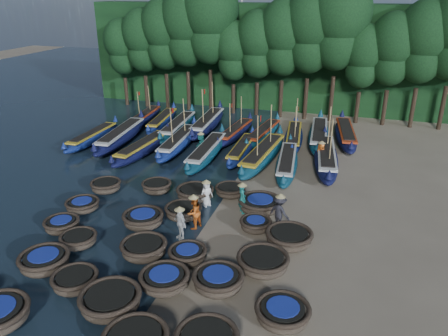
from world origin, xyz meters
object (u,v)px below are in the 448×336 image
(coracle_5, at_px, (44,261))
(coracle_22, at_px, (195,193))
(coracle_19, at_px, (289,238))
(long_boat_3, at_px, (178,142))
(long_boat_0, at_px, (93,137))
(long_boat_8, at_px, (326,158))
(fisherman_1, at_px, (242,197))
(coracle_16, at_px, (143,219))
(long_boat_10, at_px, (162,121))
(coracle_12, at_px, (144,248))
(fisherman_5, at_px, (201,144))
(coracle_2, at_px, (110,301))
(long_boat_17, at_px, (346,134))
(fisherman_4, at_px, (180,222))
(coracle_23, at_px, (230,190))
(long_boat_4, at_px, (207,152))
(long_boat_6, at_px, (263,155))
(long_boat_7, at_px, (287,163))
(coracle_15, at_px, (82,205))
(coracle_24, at_px, (260,204))
(fisherman_0, at_px, (206,192))
(coracle_21, at_px, (157,187))
(long_boat_14, at_px, (263,134))
(long_boat_1, at_px, (121,136))
(coracle_10, at_px, (62,225))
(long_boat_13, at_px, (235,132))
(long_boat_12, at_px, (208,123))
(coracle_6, at_px, (75,280))
(coracle_20, at_px, (106,186))
(coracle_17, at_px, (183,211))
(coracle_18, at_px, (256,224))
(coracle_14, at_px, (263,262))
(fisherman_2, at_px, (194,212))
(coracle_11, at_px, (79,239))
(coracle_9, at_px, (283,313))
(long_boat_9, at_px, (145,118))
(fisherman_3, at_px, (280,211))
(long_boat_5, at_px, (242,150))
(long_boat_11, at_px, (178,127))

(coracle_5, bearing_deg, coracle_22, 64.65)
(coracle_19, height_order, coracle_22, coracle_19)
(long_boat_3, bearing_deg, long_boat_0, -178.24)
(long_boat_8, distance_m, fisherman_1, 9.00)
(coracle_16, height_order, long_boat_10, long_boat_10)
(coracle_12, bearing_deg, fisherman_5, 98.33)
(coracle_2, distance_m, long_boat_17, 24.12)
(coracle_5, bearing_deg, fisherman_4, 41.52)
(coracle_23, bearing_deg, coracle_16, -125.00)
(coracle_23, relative_size, long_boat_0, 0.28)
(long_boat_4, bearing_deg, long_boat_8, 6.62)
(long_boat_6, height_order, long_boat_7, long_boat_6)
(coracle_15, relative_size, coracle_24, 0.86)
(coracle_16, height_order, coracle_24, coracle_24)
(fisherman_0, bearing_deg, coracle_21, 117.64)
(coracle_12, bearing_deg, long_boat_14, 84.58)
(long_boat_1, xyz_separation_m, long_boat_6, (11.52, -0.94, -0.00))
(coracle_2, distance_m, coracle_19, 8.58)
(coracle_10, xyz_separation_m, fisherman_5, (3.02, 12.26, 0.48))
(coracle_16, bearing_deg, fisherman_5, 93.55)
(long_boat_3, distance_m, long_boat_13, 5.04)
(coracle_22, xyz_separation_m, long_boat_6, (2.51, 6.77, 0.17))
(long_boat_12, distance_m, long_boat_17, 11.46)
(coracle_6, height_order, coracle_20, coracle_20)
(long_boat_1, relative_size, long_boat_17, 1.06)
(coracle_2, distance_m, coracle_17, 7.50)
(coracle_10, distance_m, coracle_15, 2.20)
(coracle_10, relative_size, long_boat_8, 0.24)
(coracle_18, bearing_deg, coracle_14, -71.65)
(coracle_17, height_order, long_boat_12, long_boat_12)
(long_boat_17, bearing_deg, fisherman_1, -116.35)
(coracle_19, height_order, fisherman_4, fisherman_4)
(coracle_6, bearing_deg, fisherman_2, 63.91)
(coracle_11, height_order, long_boat_17, long_boat_17)
(coracle_19, xyz_separation_m, long_boat_10, (-13.68, 16.03, 0.06))
(coracle_9, relative_size, fisherman_2, 1.29)
(long_boat_7, bearing_deg, coracle_19, -85.79)
(long_boat_1, bearing_deg, long_boat_3, -5.60)
(long_boat_9, relative_size, long_boat_17, 0.86)
(coracle_6, bearing_deg, fisherman_0, 72.12)
(coracle_2, xyz_separation_m, coracle_9, (6.28, 1.25, -0.04))
(long_boat_3, bearing_deg, fisherman_3, -48.25)
(coracle_11, relative_size, fisherman_1, 0.98)
(coracle_2, xyz_separation_m, fisherman_0, (0.65, 9.20, 0.35))
(long_boat_1, xyz_separation_m, long_boat_17, (16.83, 5.51, -0.03))
(long_boat_17, bearing_deg, fisherman_0, -124.02)
(long_boat_1, height_order, long_boat_5, long_boat_1)
(coracle_14, xyz_separation_m, long_boat_17, (2.67, 18.74, 0.15))
(coracle_23, bearing_deg, long_boat_11, 126.11)
(coracle_9, xyz_separation_m, fisherman_3, (-1.32, 6.71, 0.52))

